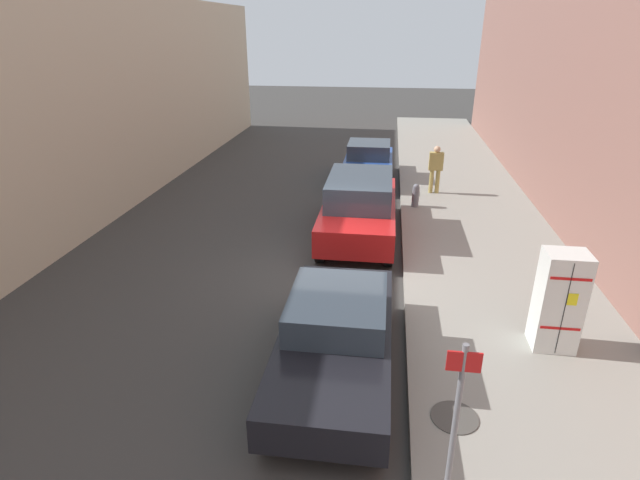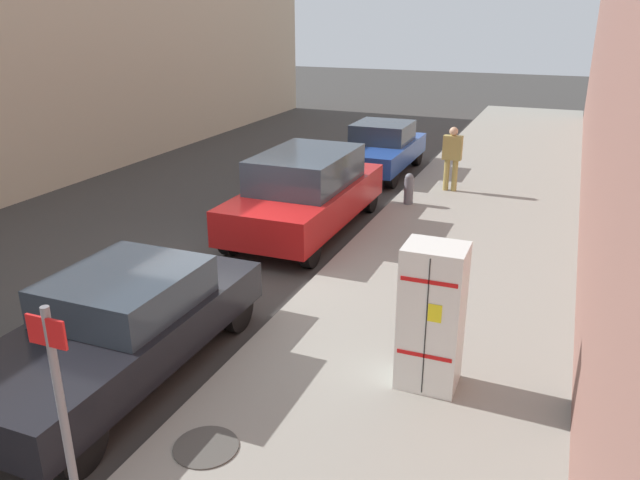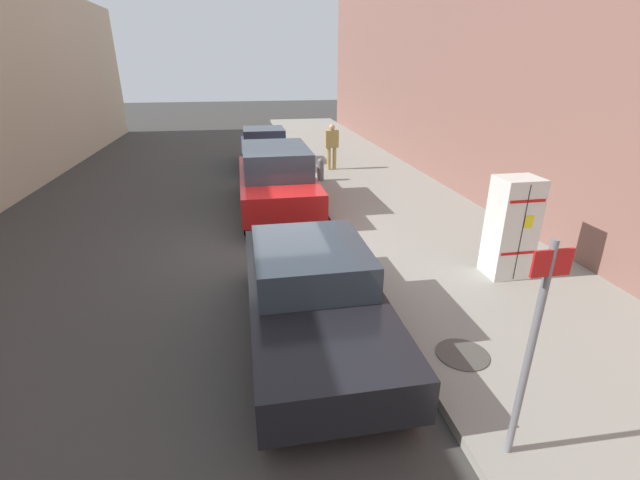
{
  "view_description": "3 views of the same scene",
  "coord_description": "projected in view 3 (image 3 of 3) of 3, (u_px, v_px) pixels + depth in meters",
  "views": [
    {
      "loc": [
        -1.17,
        10.49,
        5.44
      ],
      "look_at": [
        0.25,
        0.1,
        0.94
      ],
      "focal_mm": 28.0,
      "sensor_mm": 36.0,
      "label": 1
    },
    {
      "loc": [
        -5.52,
        9.16,
        4.53
      ],
      "look_at": [
        -2.05,
        0.54,
        1.07
      ],
      "focal_mm": 35.0,
      "sensor_mm": 36.0,
      "label": 2
    },
    {
      "loc": [
        0.36,
        8.86,
        3.77
      ],
      "look_at": [
        -0.92,
        1.77,
        0.78
      ],
      "focal_mm": 24.0,
      "sensor_mm": 36.0,
      "label": 3
    }
  ],
  "objects": [
    {
      "name": "ground_plane",
      "position": [
        266.0,
        245.0,
        9.56
      ],
      "size": [
        80.0,
        80.0,
        0.0
      ],
      "primitive_type": "plane",
      "color": "#383533"
    },
    {
      "name": "street_sign_post",
      "position": [
        532.0,
        344.0,
        3.83
      ],
      "size": [
        0.36,
        0.07,
        2.31
      ],
      "color": "slate",
      "rests_on": "sidewalk_slab"
    },
    {
      "name": "parked_hatchback_blue",
      "position": [
        265.0,
        147.0,
        16.66
      ],
      "size": [
        1.77,
        3.98,
        1.44
      ],
      "color": "#23479E",
      "rests_on": "ground"
    },
    {
      "name": "pedestrian_walking_far",
      "position": [
        332.0,
        144.0,
        15.45
      ],
      "size": [
        0.47,
        0.22,
        1.63
      ],
      "rotation": [
        0.0,
        0.0,
        5.48
      ],
      "color": "#A8934C",
      "rests_on": "sidewalk_slab"
    },
    {
      "name": "discarded_refrigerator",
      "position": [
        511.0,
        228.0,
        7.62
      ],
      "size": [
        0.73,
        0.62,
        1.83
      ],
      "color": "silver",
      "rests_on": "sidewalk_slab"
    },
    {
      "name": "fire_hydrant",
      "position": [
        321.0,
        169.0,
        14.15
      ],
      "size": [
        0.22,
        0.22,
        0.75
      ],
      "color": "slate",
      "rests_on": "sidewalk_slab"
    },
    {
      "name": "sidewalk_slab",
      "position": [
        427.0,
        231.0,
        10.16
      ],
      "size": [
        4.26,
        44.0,
        0.14
      ],
      "primitive_type": "cube",
      "color": "gray",
      "rests_on": "ground"
    },
    {
      "name": "manhole_cover",
      "position": [
        462.0,
        354.0,
        5.74
      ],
      "size": [
        0.7,
        0.7,
        0.02
      ],
      "primitive_type": "cylinder",
      "color": "#47443F",
      "rests_on": "sidewalk_slab"
    },
    {
      "name": "parked_sedan_dark",
      "position": [
        312.0,
        292.0,
        6.17
      ],
      "size": [
        1.81,
        4.47,
        1.38
      ],
      "color": "black",
      "rests_on": "ground"
    },
    {
      "name": "parked_suv_red",
      "position": [
        276.0,
        178.0,
        11.62
      ],
      "size": [
        1.94,
        4.78,
        1.73
      ],
      "color": "red",
      "rests_on": "ground"
    }
  ]
}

